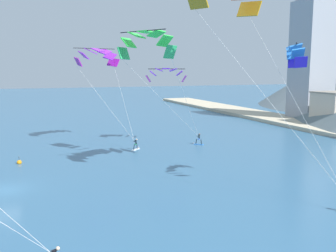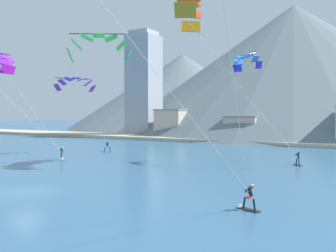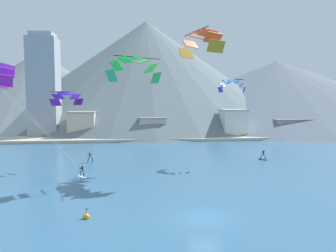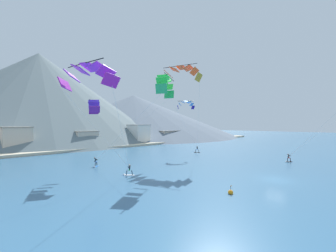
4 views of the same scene
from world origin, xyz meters
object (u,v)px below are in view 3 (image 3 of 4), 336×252
Objects in this scene: parafoil_kite_distant_low_drift at (67,96)px; parafoil_kite_far_left at (134,67)px; kitesurfer_mid_center at (262,157)px; parafoil_kite_near_trail at (3,73)px; race_marker_buoy at (86,217)px; parafoil_kite_mid_center at (201,41)px; parafoil_kite_distant_high_outer at (232,84)px; kitesurfer_near_trail at (81,173)px; kitesurfer_far_left at (89,160)px.

parafoil_kite_far_left is at bearing -32.26° from parafoil_kite_distant_low_drift.
kitesurfer_mid_center is 40.00m from parafoil_kite_near_trail.
race_marker_buoy is (-25.30, -24.13, -0.32)m from kitesurfer_mid_center.
parafoil_kite_near_trail is 0.70× the size of parafoil_kite_mid_center.
parafoil_kite_distant_high_outer is at bearing 5.67° from parafoil_kite_distant_low_drift.
parafoil_kite_far_left is (14.73, 3.02, 1.10)m from parafoil_kite_near_trail.
kitesurfer_mid_center is 13.21m from parafoil_kite_distant_high_outer.
parafoil_kite_distant_high_outer is (-5.70, -1.17, 11.85)m from kitesurfer_mid_center.
race_marker_buoy is (-13.84, -19.37, -18.20)m from parafoil_kite_mid_center.
parafoil_kite_distant_high_outer is (30.10, 11.54, -0.68)m from parafoil_kite_near_trail.
kitesurfer_near_trail is at bearing 174.51° from parafoil_kite_far_left.
parafoil_kite_distant_low_drift is at bearing 115.79° from kitesurfer_near_trail.
race_marker_buoy is at bearing -106.33° from parafoil_kite_far_left.
kitesurfer_mid_center is at bearing 24.70° from parafoil_kite_far_left.
parafoil_kite_far_left is at bearing -150.99° from parafoil_kite_distant_high_outer.
parafoil_kite_near_trail reaches higher than race_marker_buoy.
parafoil_kite_distant_low_drift is (-2.34, -4.05, 9.96)m from kitesurfer_far_left.
parafoil_kite_distant_low_drift is at bearing 60.38° from parafoil_kite_near_trail.
race_marker_buoy is at bearing -130.48° from parafoil_kite_distant_high_outer.
parafoil_kite_mid_center is at bearing -17.06° from kitesurfer_far_left.
kitesurfer_far_left is 0.12× the size of parafoil_kite_far_left.
parafoil_kite_mid_center reaches higher than parafoil_kite_far_left.
kitesurfer_mid_center is 1.67× the size of race_marker_buoy.
parafoil_kite_near_trail is (-35.80, -12.70, 12.54)m from kitesurfer_mid_center.
kitesurfer_near_trail is at bearing 25.44° from parafoil_kite_near_trail.
parafoil_kite_far_left is 20.53m from race_marker_buoy.
kitesurfer_near_trail is 0.97× the size of kitesurfer_far_left.
kitesurfer_mid_center is 26.90m from parafoil_kite_far_left.
kitesurfer_near_trail is at bearing -160.65° from parafoil_kite_distant_high_outer.
parafoil_kite_far_left is at bearing -54.38° from kitesurfer_far_left.
parafoil_kite_distant_low_drift is at bearing -173.23° from kitesurfer_mid_center.
kitesurfer_far_left is at bearing 59.97° from parafoil_kite_distant_low_drift.
parafoil_kite_distant_low_drift reaches higher than kitesurfer_far_left.
parafoil_kite_near_trail is 0.92× the size of parafoil_kite_far_left.
kitesurfer_far_left is (-0.25, 9.43, 0.05)m from kitesurfer_near_trail.
parafoil_kite_near_trail reaches higher than kitesurfer_mid_center.
kitesurfer_far_left is (-28.30, 0.41, 0.01)m from kitesurfer_mid_center.
parafoil_kite_mid_center is 11.60m from parafoil_kite_far_left.
parafoil_kite_distant_high_outer reaches higher than race_marker_buoy.
parafoil_kite_far_left is (7.24, -10.10, 13.63)m from kitesurfer_far_left.
kitesurfer_far_left is at bearing 96.98° from race_marker_buoy.
kitesurfer_near_trail is 0.40× the size of parafoil_kite_distant_high_outer.
race_marker_buoy is at bearing -83.02° from kitesurfer_far_left.
race_marker_buoy is at bearing -79.68° from kitesurfer_near_trail.
kitesurfer_far_left is at bearing 162.94° from parafoil_kite_mid_center.
parafoil_kite_mid_center is at bearing -157.46° from kitesurfer_mid_center.
kitesurfer_near_trail reaches higher than race_marker_buoy.
parafoil_kite_near_trail reaches higher than parafoil_kite_distant_high_outer.
kitesurfer_far_left is at bearing 60.25° from parafoil_kite_near_trail.
parafoil_kite_mid_center reaches higher than kitesurfer_mid_center.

